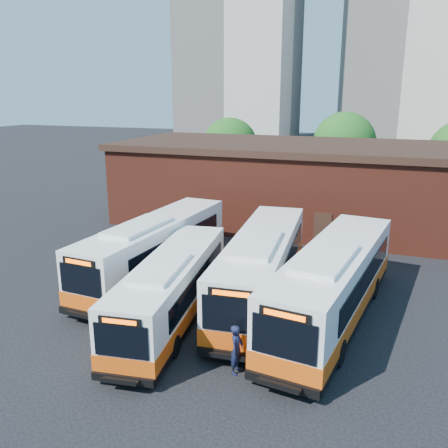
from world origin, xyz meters
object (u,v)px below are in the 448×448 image
(bus_mideast, at_px, (262,269))
(transit_worker, at_px, (237,349))
(bus_east, at_px, (333,287))
(bus_midwest, at_px, (172,291))
(bus_west, at_px, (155,250))

(bus_mideast, relative_size, transit_worker, 6.90)
(bus_east, bearing_deg, transit_worker, -108.95)
(bus_midwest, distance_m, bus_mideast, 4.82)
(bus_west, distance_m, bus_mideast, 6.56)
(bus_midwest, relative_size, bus_east, 0.86)
(bus_west, height_order, transit_worker, bus_west)
(bus_mideast, height_order, transit_worker, bus_mideast)
(bus_midwest, distance_m, transit_worker, 5.26)
(bus_mideast, bearing_deg, bus_midwest, -137.94)
(bus_midwest, height_order, bus_east, bus_east)
(bus_midwest, bearing_deg, bus_east, 11.89)
(bus_midwest, bearing_deg, transit_worker, -44.45)
(bus_west, height_order, bus_midwest, bus_west)
(bus_west, relative_size, bus_east, 0.96)
(bus_mideast, height_order, bus_east, bus_east)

